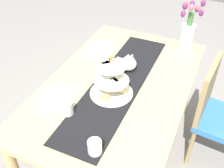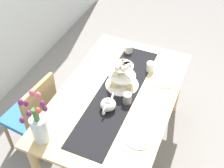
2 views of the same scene
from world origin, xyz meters
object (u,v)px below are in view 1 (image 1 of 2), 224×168
Objects in this scene: tulip_vase at (188,33)px; fork_right at (65,86)px; chair_left at (217,113)px; fork_left at (106,42)px; mug_grey at (107,69)px; teapot at (128,63)px; dining_table at (118,95)px; tiered_cake_stand at (111,81)px; dinner_plate_left at (99,49)px; cream_jug at (95,147)px; knife_right at (41,113)px; dinner_plate_right at (54,99)px; mug_white_text at (67,108)px; knife_left at (92,58)px.

fork_right is (0.86, -0.67, -0.16)m from tulip_vase.
chair_left is 1.12m from fork_left.
fork_right is 1.58× the size of mug_grey.
teapot is at bearing -81.82° from chair_left.
dining_table is 0.21m from mug_grey.
dinner_plate_left is at bearing -145.73° from tiered_cake_stand.
cream_jug is at bearing 46.99° from fork_right.
dinner_plate_left is (0.30, -0.67, -0.16)m from tulip_vase.
dining_table is 7.03× the size of dinner_plate_left.
fork_right is (0.49, -1.06, 0.28)m from chair_left.
knife_right is at bearing -34.92° from dining_table.
knife_right is (1.15, -0.67, -0.16)m from tulip_vase.
dinner_plate_right is at bearing -33.89° from tulip_vase.
fork_right is 0.33m from mug_grey.
mug_grey is (-0.06, -0.12, 0.16)m from dining_table.
tiered_cake_stand is at bearing 0.19° from teapot.
teapot reaches higher than fork_left.
dinner_plate_left is 0.70m from dinner_plate_right.
chair_left is 0.92m from tiered_cake_stand.
dinner_plate_right reaches higher than knife_right.
mug_grey reaches higher than mug_white_text.
tiered_cake_stand is 0.51m from cream_jug.
cream_jug reaches higher than knife_left.
mug_grey reaches higher than dining_table.
tulip_vase is at bearing 170.26° from cream_jug.
chair_left is 1.10m from knife_left.
fork_right is at bearing 0.00° from fork_left.
cream_jug is (0.49, 0.12, -0.07)m from tiered_cake_stand.
dinner_plate_right is at bearing -57.64° from tiered_cake_stand.
mug_white_text reaches higher than knife_left.
dining_table is 17.02× the size of mug_grey.
knife_right is at bearing -43.15° from tiered_cake_stand.
knife_right is at bearing -30.41° from tulip_vase.
fork_left is (-0.15, 0.00, -0.00)m from dinner_plate_left.
tulip_vase reaches higher than fork_left.
fork_right is 0.88× the size of knife_right.
dinner_plate_left is 0.15m from knife_left.
fork_left is at bearing -170.23° from mug_white_text.
dinner_plate_left is 2.42× the size of mug_grey.
dining_table is at bearing 61.94° from mug_grey.
teapot is at bearing 164.04° from mug_white_text.
tulip_vase reaches higher than cream_jug.
chair_left is 1.26m from dinner_plate_right.
tiered_cake_stand is 2.03× the size of fork_left.
fork_right is at bearing 180.00° from dinner_plate_right.
teapot is 0.18m from mug_grey.
chair_left reaches higher than fork_left.
tulip_vase reaches higher than dinner_plate_right.
dinner_plate_left is at bearing 180.00° from dinner_plate_right.
dinner_plate_right is at bearing -32.33° from teapot.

